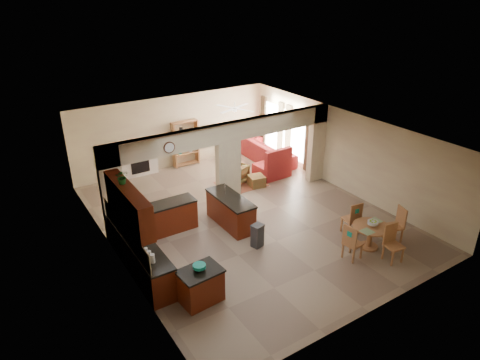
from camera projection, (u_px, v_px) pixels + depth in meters
floor at (245, 217)px, 13.29m from camera, size 10.00×10.00×0.00m
ceiling at (246, 131)px, 12.11m from camera, size 10.00×10.00×0.00m
wall_back at (175, 132)px, 16.52m from camera, size 8.00×0.00×8.00m
wall_front at (378, 260)px, 8.88m from camera, size 8.00×0.00×8.00m
wall_left at (113, 212)px, 10.74m from camera, size 0.00×10.00×10.00m
wall_right at (343, 150)px, 14.66m from camera, size 0.00×10.00×10.00m
partition_left_pier at (112, 194)px, 11.65m from camera, size 0.60×0.25×2.80m
partition_center_pier at (228, 174)px, 13.59m from camera, size 0.80×0.25×2.20m
partition_right_pier at (317, 144)px, 15.28m from camera, size 0.60×0.25×2.80m
partition_header at (228, 132)px, 13.00m from camera, size 8.00×0.25×0.60m
kitchen_counter at (148, 239)px, 11.31m from camera, size 2.52×3.29×1.48m
upper_cabinets at (128, 204)px, 10.00m from camera, size 0.35×2.40×0.90m
peninsula at (231, 211)px, 12.72m from camera, size 0.70×1.85×0.91m
wall_clock at (169, 148)px, 11.93m from camera, size 0.34×0.03×0.34m
rug at (241, 184)px, 15.48m from camera, size 1.60×1.30×0.01m
fireplace at (139, 160)px, 15.94m from camera, size 1.60×0.35×1.20m
shelving_unit at (185, 143)px, 16.76m from camera, size 1.00×0.32×1.80m
window_a at (299, 138)px, 16.49m from camera, size 0.02×0.90×1.90m
window_b at (272, 126)px, 17.79m from camera, size 0.02×0.90×1.90m
glazed_door at (285, 135)px, 17.20m from camera, size 0.02×0.70×2.10m
drape_a_left at (308, 142)px, 16.01m from camera, size 0.10×0.28×2.30m
drape_a_right at (288, 134)px, 16.93m from camera, size 0.10×0.28×2.30m
drape_b_left at (280, 130)px, 17.31m from camera, size 0.10×0.28×2.30m
drape_b_right at (263, 123)px, 18.22m from camera, size 0.10×0.28×2.30m
ceiling_fan at (235, 108)px, 15.24m from camera, size 1.00×1.00×0.10m
kitchen_island at (201, 285)px, 9.65m from camera, size 1.01×0.76×0.83m
teal_bowl at (199, 267)px, 9.47m from camera, size 0.29×0.29×0.14m
trash_can at (257, 236)px, 11.71m from camera, size 0.35×0.32×0.62m
dining_table at (370, 233)px, 11.60m from camera, size 0.99×0.99×0.68m
fruit_bowl at (373, 223)px, 11.50m from camera, size 0.29×0.29×0.16m
sofa at (266, 151)px, 17.38m from camera, size 2.87×1.23×0.83m
chaise at (272, 170)px, 16.07m from camera, size 1.21×1.00×0.47m
armchair at (236, 174)px, 15.47m from camera, size 0.96×0.98×0.70m
ottoman at (256, 181)px, 15.27m from camera, size 0.62×0.62×0.38m
plant at (122, 177)px, 9.90m from camera, size 0.38×0.35×0.35m
chair_north at (353, 217)px, 12.18m from camera, size 0.46×0.46×1.02m
chair_east at (397, 223)px, 11.90m from camera, size 0.53×0.53×1.02m
chair_south at (392, 241)px, 11.06m from camera, size 0.47×0.47×1.02m
chair_west at (351, 241)px, 11.05m from camera, size 0.47×0.47×1.02m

